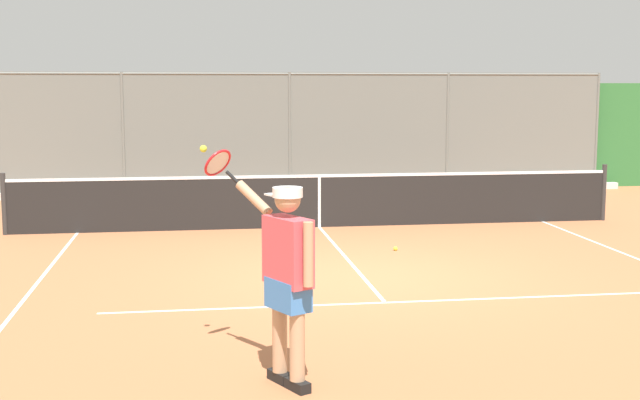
% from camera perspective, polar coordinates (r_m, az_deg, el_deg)
% --- Properties ---
extents(ground_plane, '(60.00, 60.00, 0.00)m').
position_cam_1_polar(ground_plane, '(11.39, 2.90, -5.22)').
color(ground_plane, '#B76B42').
extents(court_line_markings, '(8.58, 9.90, 0.01)m').
position_cam_1_polar(court_line_markings, '(9.78, 4.85, -7.40)').
color(court_line_markings, white).
rests_on(court_line_markings, ground).
extents(fence_backdrop, '(18.36, 1.37, 2.86)m').
position_cam_1_polar(fence_backdrop, '(20.57, -2.25, 4.24)').
color(fence_backdrop, slate).
rests_on(fence_backdrop, ground).
extents(tennis_net, '(11.03, 0.09, 1.07)m').
position_cam_1_polar(tennis_net, '(15.25, -0.05, -0.01)').
color(tennis_net, '#2D2D2D').
rests_on(tennis_net, ground).
extents(tennis_player, '(0.93, 1.18, 2.02)m').
position_cam_1_polar(tennis_player, '(7.13, -2.29, -4.70)').
color(tennis_player, black).
rests_on(tennis_player, ground).
extents(tennis_ball_mid_court, '(0.07, 0.07, 0.07)m').
position_cam_1_polar(tennis_ball_mid_court, '(13.20, 5.12, -3.29)').
color(tennis_ball_mid_court, '#CCDB33').
rests_on(tennis_ball_mid_court, ground).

